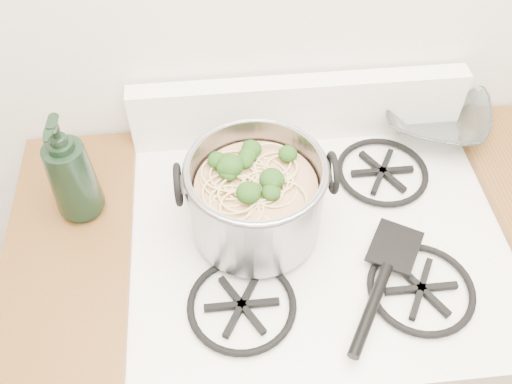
% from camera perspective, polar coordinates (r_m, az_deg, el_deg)
% --- Properties ---
extents(gas_range, '(0.76, 0.66, 0.92)m').
position_cam_1_polar(gas_range, '(1.58, 4.80, -14.37)').
color(gas_range, white).
rests_on(gas_range, ground).
extents(counter_left, '(0.25, 0.65, 0.92)m').
position_cam_1_polar(counter_left, '(1.57, -14.29, -15.19)').
color(counter_left, silver).
rests_on(counter_left, ground).
extents(stock_pot, '(0.30, 0.27, 0.18)m').
position_cam_1_polar(stock_pot, '(1.09, 0.00, -0.65)').
color(stock_pot, gray).
rests_on(stock_pot, gas_range).
extents(spatula, '(0.41, 0.42, 0.02)m').
position_cam_1_polar(spatula, '(1.15, 13.78, -5.12)').
color(spatula, black).
rests_on(spatula, gas_range).
extents(glass_bowl, '(0.13, 0.13, 0.02)m').
position_cam_1_polar(glass_bowl, '(1.41, 17.40, 6.83)').
color(glass_bowl, white).
rests_on(glass_bowl, gas_range).
extents(bottle, '(0.11, 0.11, 0.25)m').
position_cam_1_polar(bottle, '(1.15, -18.19, 2.22)').
color(bottle, black).
rests_on(bottle, counter_left).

